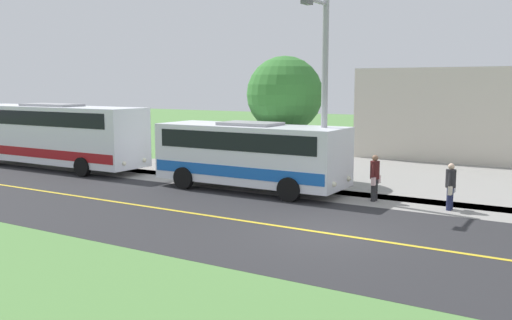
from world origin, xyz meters
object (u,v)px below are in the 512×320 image
object	(u,v)px
street_light_pole	(323,89)
pedestrian_with_bags	(451,185)
shuttle_bus_front	(251,153)
pedestrian_waiting	(375,176)
tree_curbside	(285,95)
transit_bus_rear	(53,133)

from	to	relation	value
street_light_pole	pedestrian_with_bags	bearing A→B (deg)	91.02
shuttle_bus_front	pedestrian_waiting	size ratio (longest dim) A/B	4.67
shuttle_bus_front	tree_curbside	xyz separation A→B (m)	(-2.84, 0.02, 2.26)
shuttle_bus_front	street_light_pole	bearing A→B (deg)	95.84
tree_curbside	pedestrian_with_bags	bearing A→B (deg)	72.33
shuttle_bus_front	street_light_pole	xyz separation A→B (m)	(-0.31, 2.99, 2.54)
shuttle_bus_front	transit_bus_rear	world-z (taller)	transit_bus_rear
transit_bus_rear	pedestrian_waiting	world-z (taller)	transit_bus_rear
pedestrian_with_bags	pedestrian_waiting	bearing A→B (deg)	-91.73
shuttle_bus_front	transit_bus_rear	bearing A→B (deg)	-89.70
tree_curbside	pedestrian_waiting	bearing A→B (deg)	64.66
shuttle_bus_front	transit_bus_rear	distance (m)	11.73
pedestrian_with_bags	tree_curbside	bearing A→B (deg)	-107.67
street_light_pole	tree_curbside	world-z (taller)	street_light_pole
street_light_pole	tree_curbside	bearing A→B (deg)	-130.41
transit_bus_rear	street_light_pole	bearing A→B (deg)	91.43
transit_bus_rear	pedestrian_with_bags	size ratio (longest dim) A/B	6.92
transit_bus_rear	street_light_pole	world-z (taller)	street_light_pole
pedestrian_waiting	tree_curbside	distance (m)	6.23
transit_bus_rear	pedestrian_with_bags	xyz separation A→B (m)	(-0.45, 19.44, -0.94)
transit_bus_rear	pedestrian_waiting	xyz separation A→B (m)	(-0.53, 16.75, -0.88)
pedestrian_with_bags	pedestrian_waiting	distance (m)	2.69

